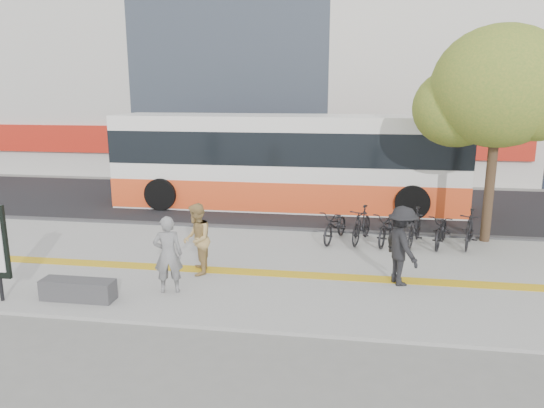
% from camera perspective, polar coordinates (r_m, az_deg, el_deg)
% --- Properties ---
extents(ground, '(120.00, 120.00, 0.00)m').
position_cam_1_polar(ground, '(11.92, -7.02, -9.53)').
color(ground, slate).
rests_on(ground, ground).
extents(sidewalk, '(40.00, 7.00, 0.08)m').
position_cam_1_polar(sidewalk, '(13.26, -5.27, -6.95)').
color(sidewalk, gray).
rests_on(sidewalk, ground).
extents(tactile_strip, '(40.00, 0.45, 0.01)m').
position_cam_1_polar(tactile_strip, '(12.79, -5.81, -7.51)').
color(tactile_strip, gold).
rests_on(tactile_strip, sidewalk).
extents(street, '(40.00, 8.00, 0.06)m').
position_cam_1_polar(street, '(20.33, -0.17, 0.11)').
color(street, black).
rests_on(street, ground).
extents(curb, '(40.00, 0.25, 0.14)m').
position_cam_1_polar(curb, '(16.50, -2.34, -2.79)').
color(curb, '#3D3D3F').
rests_on(curb, ground).
extents(bench, '(1.60, 0.45, 0.45)m').
position_cam_1_polar(bench, '(11.76, -21.15, -9.06)').
color(bench, '#3D3D3F').
rests_on(bench, sidewalk).
extents(street_tree, '(4.40, 3.80, 6.31)m').
position_cam_1_polar(street_tree, '(15.94, 24.19, 11.74)').
color(street_tree, '#3E2A1C').
rests_on(street_tree, sidewalk).
extents(bus, '(13.20, 3.13, 3.51)m').
position_cam_1_polar(bus, '(19.44, 1.68, 4.56)').
color(bus, white).
rests_on(bus, street).
extents(bicycle_row, '(4.91, 1.94, 1.07)m').
position_cam_1_polar(bicycle_row, '(15.19, 14.33, -2.56)').
color(bicycle_row, black).
rests_on(bicycle_row, sidewalk).
extents(seated_woman, '(0.73, 0.58, 1.76)m').
position_cam_1_polar(seated_woman, '(11.39, -11.72, -5.64)').
color(seated_woman, black).
rests_on(seated_woman, sidewalk).
extents(pedestrian_tan, '(0.85, 0.99, 1.76)m').
position_cam_1_polar(pedestrian_tan, '(12.40, -8.55, -3.98)').
color(pedestrian_tan, tan).
rests_on(pedestrian_tan, sidewalk).
extents(pedestrian_dark, '(1.12, 1.38, 1.86)m').
position_cam_1_polar(pedestrian_dark, '(11.98, 14.51, -4.61)').
color(pedestrian_dark, black).
rests_on(pedestrian_dark, sidewalk).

